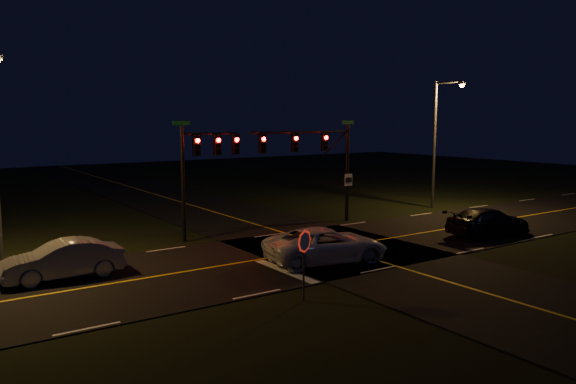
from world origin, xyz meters
TOP-DOWN VIEW (x-y plane):
  - ground at (0.00, 0.00)m, footprint 120.00×120.00m
  - road_ew at (0.00, 0.00)m, footprint 120.00×9.00m
  - road_ns at (0.00, 0.00)m, footprint 8.00×120.00m
  - lane_markings at (0.24, -0.10)m, footprint 120.00×120.00m
  - streetlight_ne at (14.00, 5.64)m, footprint 0.50×2.46m
  - signal_mast_ne at (3.14, 5.49)m, footprint 7.47×0.41m
  - signal_mast_nw at (-4.39, 5.49)m, footprint 3.77×0.41m
  - stop_sign at (-6.00, -5.83)m, footprint 0.75×0.33m
  - pickup_white at (-2.05, -2.05)m, footprint 4.66×6.51m
  - suv_dark at (8.87, -2.44)m, footprint 2.99×5.50m
  - sedan_silver at (-12.32, 1.79)m, footprint 1.73×4.64m

SIDE VIEW (x-z plane):
  - ground at x=0.00m, z-range 0.00..0.00m
  - road_ew at x=0.00m, z-range 0.00..0.04m
  - road_ns at x=0.00m, z-range 0.00..0.04m
  - lane_markings at x=0.24m, z-range 0.04..0.05m
  - suv_dark at x=8.87m, z-range 0.00..1.49m
  - sedan_silver at x=-12.32m, z-range 0.00..1.52m
  - pickup_white at x=-2.05m, z-range 0.00..1.54m
  - stop_sign at x=-6.00m, z-range 0.56..3.11m
  - signal_mast_nw at x=-4.39m, z-range 1.13..7.39m
  - signal_mast_ne at x=3.14m, z-range 1.22..7.48m
  - streetlight_ne at x=14.00m, z-range 0.84..9.84m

